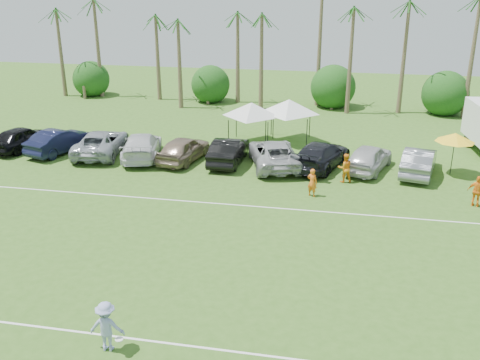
# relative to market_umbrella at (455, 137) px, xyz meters

# --- Properties ---
(field_lines) EXTENTS (80.00, 12.10, 0.01)m
(field_lines) POSITION_rel_market_umbrella_xyz_m (-13.95, -13.40, -2.40)
(field_lines) COLOR white
(field_lines) RESTS_ON ground
(palm_tree_0) EXTENTS (2.40, 2.40, 8.90)m
(palm_tree_0) POSITION_rel_market_umbrella_xyz_m (-35.95, 16.60, 5.08)
(palm_tree_0) COLOR brown
(palm_tree_0) RESTS_ON ground
(palm_tree_1) EXTENTS (2.40, 2.40, 9.90)m
(palm_tree_1) POSITION_rel_market_umbrella_xyz_m (-30.95, 16.60, 5.95)
(palm_tree_1) COLOR brown
(palm_tree_1) RESTS_ON ground
(palm_tree_2) EXTENTS (2.40, 2.40, 10.90)m
(palm_tree_2) POSITION_rel_market_umbrella_xyz_m (-25.95, 16.60, 6.81)
(palm_tree_2) COLOR brown
(palm_tree_2) RESTS_ON ground
(palm_tree_4) EXTENTS (2.40, 2.40, 8.90)m
(palm_tree_4) POSITION_rel_market_umbrella_xyz_m (-17.95, 16.60, 5.08)
(palm_tree_4) COLOR brown
(palm_tree_4) RESTS_ON ground
(palm_tree_5) EXTENTS (2.40, 2.40, 9.90)m
(palm_tree_5) POSITION_rel_market_umbrella_xyz_m (-13.95, 16.60, 5.95)
(palm_tree_5) COLOR brown
(palm_tree_5) RESTS_ON ground
(palm_tree_6) EXTENTS (2.40, 2.40, 10.90)m
(palm_tree_6) POSITION_rel_market_umbrella_xyz_m (-9.95, 16.60, 6.81)
(palm_tree_6) COLOR brown
(palm_tree_6) RESTS_ON ground
(palm_tree_8) EXTENTS (2.40, 2.40, 8.90)m
(palm_tree_8) POSITION_rel_market_umbrella_xyz_m (-0.95, 16.60, 5.08)
(palm_tree_8) COLOR brown
(palm_tree_8) RESTS_ON ground
(palm_tree_9) EXTENTS (2.40, 2.40, 9.90)m
(palm_tree_9) POSITION_rel_market_umbrella_xyz_m (4.05, 16.60, 5.95)
(palm_tree_9) COLOR brown
(palm_tree_9) RESTS_ON ground
(bush_tree_0) EXTENTS (4.00, 4.00, 4.00)m
(bush_tree_0) POSITION_rel_market_umbrella_xyz_m (-32.95, 17.60, -0.61)
(bush_tree_0) COLOR brown
(bush_tree_0) RESTS_ON ground
(bush_tree_1) EXTENTS (4.00, 4.00, 4.00)m
(bush_tree_1) POSITION_rel_market_umbrella_xyz_m (-19.95, 17.60, -0.61)
(bush_tree_1) COLOR brown
(bush_tree_1) RESTS_ON ground
(bush_tree_2) EXTENTS (4.00, 4.00, 4.00)m
(bush_tree_2) POSITION_rel_market_umbrella_xyz_m (-7.95, 17.60, -0.61)
(bush_tree_2) COLOR brown
(bush_tree_2) RESTS_ON ground
(bush_tree_3) EXTENTS (4.00, 4.00, 4.00)m
(bush_tree_3) POSITION_rel_market_umbrella_xyz_m (2.05, 17.60, -0.61)
(bush_tree_3) COLOR brown
(bush_tree_3) RESTS_ON ground
(sideline_player_a) EXTENTS (0.70, 0.59, 1.63)m
(sideline_player_a) POSITION_rel_market_umbrella_xyz_m (-8.33, -5.29, -1.59)
(sideline_player_a) COLOR orange
(sideline_player_a) RESTS_ON ground
(sideline_player_b) EXTENTS (1.02, 0.89, 1.79)m
(sideline_player_b) POSITION_rel_market_umbrella_xyz_m (-6.55, -2.66, -1.51)
(sideline_player_b) COLOR orange
(sideline_player_b) RESTS_ON ground
(sideline_player_c) EXTENTS (1.09, 0.79, 1.72)m
(sideline_player_c) POSITION_rel_market_umbrella_xyz_m (0.46, -5.08, -1.54)
(sideline_player_c) COLOR orange
(sideline_player_c) RESTS_ON ground
(canopy_tent_left) EXTENTS (4.43, 4.43, 3.59)m
(canopy_tent_left) POSITION_rel_market_umbrella_xyz_m (-13.49, 4.36, 0.67)
(canopy_tent_left) COLOR black
(canopy_tent_left) RESTS_ON ground
(canopy_tent_right) EXTENTS (4.61, 4.61, 3.73)m
(canopy_tent_right) POSITION_rel_market_umbrella_xyz_m (-10.84, 5.40, 0.79)
(canopy_tent_right) COLOR black
(canopy_tent_right) RESTS_ON ground
(market_umbrella) EXTENTS (2.41, 2.41, 2.68)m
(market_umbrella) POSITION_rel_market_umbrella_xyz_m (0.00, 0.00, 0.00)
(market_umbrella) COLOR black
(market_umbrella) RESTS_ON ground
(frisbee_player) EXTENTS (1.25, 0.77, 1.78)m
(frisbee_player) POSITION_rel_market_umbrella_xyz_m (-14.04, -20.05, -1.51)
(frisbee_player) COLOR #8F9CCC
(frisbee_player) RESTS_ON ground
(parked_car_0) EXTENTS (3.13, 5.33, 1.70)m
(parked_car_0) POSITION_rel_market_umbrella_xyz_m (-29.38, -0.35, -1.55)
(parked_car_0) COLOR black
(parked_car_0) RESTS_ON ground
(parked_car_1) EXTENTS (3.20, 5.46, 1.70)m
(parked_car_1) POSITION_rel_market_umbrella_xyz_m (-26.34, -0.53, -1.55)
(parked_car_1) COLOR black
(parked_car_1) RESTS_ON ground
(parked_car_2) EXTENTS (3.71, 6.47, 1.70)m
(parked_car_2) POSITION_rel_market_umbrella_xyz_m (-23.30, -0.36, -1.55)
(parked_car_2) COLOR #9399A0
(parked_car_2) RESTS_ON ground
(parked_car_3) EXTENTS (3.75, 6.27, 1.70)m
(parked_car_3) POSITION_rel_market_umbrella_xyz_m (-20.26, -0.54, -1.55)
(parked_car_3) COLOR silver
(parked_car_3) RESTS_ON ground
(parked_car_4) EXTENTS (2.91, 5.28, 1.70)m
(parked_car_4) POSITION_rel_market_umbrella_xyz_m (-17.22, -0.68, -1.55)
(parked_car_4) COLOR #816C58
(parked_car_4) RESTS_ON ground
(parked_car_5) EXTENTS (1.91, 5.20, 1.70)m
(parked_car_5) POSITION_rel_market_umbrella_xyz_m (-14.18, -0.48, -1.55)
(parked_car_5) COLOR black
(parked_car_5) RESTS_ON ground
(parked_car_6) EXTENTS (4.47, 6.67, 1.70)m
(parked_car_6) POSITION_rel_market_umbrella_xyz_m (-11.14, -0.54, -1.55)
(parked_car_6) COLOR #A7A7A9
(parked_car_6) RESTS_ON ground
(parked_car_7) EXTENTS (4.16, 6.32, 1.70)m
(parked_car_7) POSITION_rel_market_umbrella_xyz_m (-8.10, -0.23, -1.55)
(parked_car_7) COLOR black
(parked_car_7) RESTS_ON ground
(parked_car_8) EXTENTS (3.51, 5.37, 1.70)m
(parked_car_8) POSITION_rel_market_umbrella_xyz_m (-5.06, -0.21, -1.55)
(parked_car_8) COLOR #B7B7B7
(parked_car_8) RESTS_ON ground
(parked_car_9) EXTENTS (2.86, 5.43, 1.70)m
(parked_car_9) POSITION_rel_market_umbrella_xyz_m (-2.02, -0.35, -1.55)
(parked_car_9) COLOR slate
(parked_car_9) RESTS_ON ground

